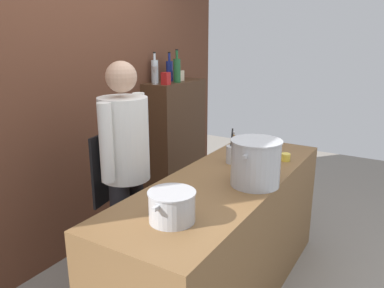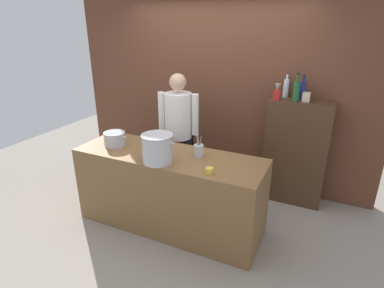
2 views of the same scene
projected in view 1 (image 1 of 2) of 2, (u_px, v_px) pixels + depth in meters
The scene contains 14 objects.
brick_back_panel at pixel (71, 76), 3.08m from camera, with size 4.40×0.10×3.00m, color brown.
prep_counter at pixel (224, 238), 2.67m from camera, with size 2.11×0.70×0.90m, color brown.
bar_cabinet at pixel (175, 143), 4.18m from camera, with size 0.76×0.32×1.36m, color #472D1C.
chef at pixel (125, 162), 2.68m from camera, with size 0.52×0.38×1.66m.
stockpot_large at pixel (256, 163), 2.40m from camera, with size 0.38×0.32×0.29m.
stockpot_small at pixel (172, 206), 1.94m from camera, with size 0.31×0.25×0.16m.
utensil_crock at pixel (233, 154), 2.83m from camera, with size 0.10×0.10×0.26m.
butter_jar at pixel (285, 157), 2.90m from camera, with size 0.07×0.07×0.06m, color yellow.
wine_bottle_clear at pixel (155, 71), 3.82m from camera, with size 0.07×0.07×0.30m.
wine_bottle_green at pixel (177, 70), 3.85m from camera, with size 0.07×0.07×0.33m.
wine_bottle_cobalt at pixel (169, 70), 3.97m from camera, with size 0.07×0.07×0.30m.
wine_glass_wide at pixel (155, 71), 3.71m from camera, with size 0.07×0.07×0.17m.
spice_tin_cream at pixel (179, 76), 4.00m from camera, with size 0.09×0.09×0.11m, color beige.
spice_tin_red at pixel (166, 79), 3.69m from camera, with size 0.07×0.07×0.12m, color red.
Camera 1 is at (-2.16, -1.04, 1.82)m, focal length 35.69 mm.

